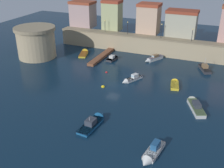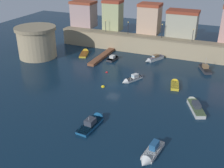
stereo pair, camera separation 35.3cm
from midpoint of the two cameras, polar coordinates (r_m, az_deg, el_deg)
ground_plane at (r=54.47m, az=0.40°, el=-0.30°), size 121.02×121.02×0.00m
quay_wall at (r=72.70m, az=7.05°, el=8.21°), size 47.97×3.19×4.52m
old_town_backdrop at (r=74.78m, az=7.54°, el=13.35°), size 47.25×5.12×8.81m
fortress_tower at (r=71.24m, az=-15.35°, el=8.52°), size 10.05×10.05×7.73m
pier_dock at (r=69.25m, az=-1.97°, el=5.79°), size 1.67×12.83×0.70m
quay_lamp_0 at (r=75.28m, az=-1.20°, el=12.46°), size 0.32×0.32×3.17m
quay_lamp_1 at (r=72.91m, az=3.55°, el=12.07°), size 0.32×0.32×3.34m
quay_lamp_2 at (r=70.47m, az=10.61°, el=11.32°), size 0.32×0.32×3.59m
quay_lamp_3 at (r=69.36m, az=16.77°, el=10.23°), size 0.32×0.32×3.14m
moored_boat_0 at (r=56.44m, az=4.19°, el=1.00°), size 3.53×5.30×1.54m
moored_boat_1 at (r=36.81m, az=8.34°, el=-14.27°), size 2.32×5.77×1.89m
moored_boat_2 at (r=65.43m, az=18.86°, el=3.30°), size 3.75×5.98×3.36m
moored_boat_3 at (r=68.01m, az=0.54°, el=5.49°), size 2.09×4.43×1.67m
moored_boat_4 at (r=42.80m, az=-3.52°, el=-7.70°), size 2.32×6.73×2.47m
moored_boat_5 at (r=48.76m, az=17.09°, el=-4.23°), size 4.28×7.11×1.85m
moored_boat_6 at (r=55.77m, az=13.20°, el=0.03°), size 2.36×4.72×1.44m
moored_boat_7 at (r=67.92m, az=8.92°, el=5.27°), size 3.85×5.83×1.54m
moored_boat_8 at (r=72.45m, az=-5.57°, el=6.55°), size 3.32×5.94×1.65m
mooring_buoy_0 at (r=53.87m, az=-1.71°, el=-0.62°), size 0.73×0.73×0.73m
mooring_buoy_1 at (r=60.42m, az=-0.95°, el=2.42°), size 0.50×0.50×0.50m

